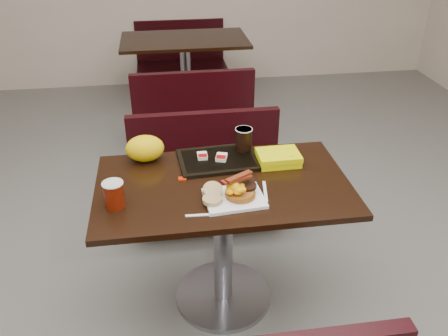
{
  "coord_description": "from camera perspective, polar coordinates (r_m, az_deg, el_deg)",
  "views": [
    {
      "loc": [
        -0.26,
        -1.85,
        1.93
      ],
      "look_at": [
        0.01,
        0.02,
        0.82
      ],
      "focal_mm": 37.33,
      "sensor_mm": 36.0,
      "label": 1
    }
  ],
  "objects": [
    {
      "name": "coffee_cup_far",
      "position": [
        2.44,
        2.43,
        3.57
      ],
      "size": [
        0.09,
        0.09,
        0.12
      ],
      "primitive_type": "cylinder",
      "rotation": [
        0.0,
        0.0,
        -0.12
      ],
      "color": "black",
      "rests_on": "tray"
    },
    {
      "name": "table_near",
      "position": [
        2.43,
        -0.11,
        -9.36
      ],
      "size": [
        1.2,
        0.7,
        0.75
      ],
      "primitive_type": null,
      "color": "black",
      "rests_on": "floor"
    },
    {
      "name": "hashbrown_sleeve_left",
      "position": [
        2.38,
        -2.67,
        1.51
      ],
      "size": [
        0.05,
        0.07,
        0.02
      ],
      "primitive_type": "cube",
      "rotation": [
        0.0,
        0.0,
        -0.0
      ],
      "color": "silver",
      "rests_on": "tray"
    },
    {
      "name": "paper_bag",
      "position": [
        2.4,
        -9.66,
        2.39
      ],
      "size": [
        0.23,
        0.2,
        0.14
      ],
      "primitive_type": "ellipsoid",
      "rotation": [
        0.0,
        0.0,
        0.33
      ],
      "color": "yellow",
      "rests_on": "table_near"
    },
    {
      "name": "hashbrown_sleeve_right",
      "position": [
        2.37,
        -0.31,
        1.33
      ],
      "size": [
        0.07,
        0.08,
        0.02
      ],
      "primitive_type": "cube",
      "rotation": [
        0.0,
        0.0,
        -0.28
      ],
      "color": "silver",
      "rests_on": "tray"
    },
    {
      "name": "muffin_bottom",
      "position": [
        2.05,
        -1.44,
        -3.91
      ],
      "size": [
        0.1,
        0.1,
        0.02
      ],
      "primitive_type": "cylinder",
      "rotation": [
        0.0,
        0.0,
        -0.12
      ],
      "color": "tan",
      "rests_on": "platter"
    },
    {
      "name": "tray",
      "position": [
        2.38,
        -0.72,
        1.0
      ],
      "size": [
        0.42,
        0.31,
        0.02
      ],
      "primitive_type": "cube",
      "rotation": [
        0.0,
        0.0,
        0.07
      ],
      "color": "black",
      "rests_on": "table_near"
    },
    {
      "name": "clamshell",
      "position": [
        2.38,
        6.66,
        1.25
      ],
      "size": [
        0.21,
        0.16,
        0.06
      ],
      "primitive_type": "cube",
      "rotation": [
        0.0,
        0.0,
        0.02
      ],
      "color": "#E0DB03",
      "rests_on": "table_near"
    },
    {
      "name": "coffee_cup_near",
      "position": [
        2.07,
        -13.33,
        -3.2
      ],
      "size": [
        0.1,
        0.1,
        0.12
      ],
      "primitive_type": "cylinder",
      "rotation": [
        0.0,
        0.0,
        -0.18
      ],
      "color": "#931505",
      "rests_on": "table_near"
    },
    {
      "name": "bench_far_s",
      "position": [
        4.07,
        -3.95,
        7.71
      ],
      "size": [
        1.0,
        0.46,
        0.72
      ],
      "primitive_type": null,
      "color": "black",
      "rests_on": "floor"
    },
    {
      "name": "table_far",
      "position": [
        4.72,
        -4.69,
        11.12
      ],
      "size": [
        1.2,
        0.7,
        0.75
      ],
      "primitive_type": null,
      "color": "black",
      "rests_on": "floor"
    },
    {
      "name": "muffin_top",
      "position": [
        2.09,
        -1.39,
        -2.73
      ],
      "size": [
        0.1,
        0.1,
        0.05
      ],
      "primitive_type": "cylinder",
      "rotation": [
        0.38,
        0.0,
        0.1
      ],
      "color": "tan",
      "rests_on": "platter"
    },
    {
      "name": "scrambled_eggs",
      "position": [
        2.05,
        1.31,
        -2.51
      ],
      "size": [
        0.11,
        0.1,
        0.05
      ],
      "primitive_type": "ellipsoid",
      "rotation": [
        0.0,
        0.0,
        -0.29
      ],
      "color": "#E1BC04",
      "rests_on": "pancake_stack"
    },
    {
      "name": "knife",
      "position": [
        2.15,
        5.06,
        -2.86
      ],
      "size": [
        0.04,
        0.17,
        0.0
      ],
      "primitive_type": "cube",
      "rotation": [
        0.0,
        0.0,
        -1.72
      ],
      "color": "white",
      "rests_on": "table_near"
    },
    {
      "name": "sausage_patty",
      "position": [
        2.1,
        2.89,
        -2.19
      ],
      "size": [
        0.1,
        0.1,
        0.01
      ],
      "primitive_type": "cylinder",
      "rotation": [
        0.0,
        0.0,
        -0.19
      ],
      "color": "black",
      "rests_on": "pancake_stack"
    },
    {
      "name": "bacon_strips",
      "position": [
        2.05,
        1.56,
        -1.34
      ],
      "size": [
        0.17,
        0.14,
        0.01
      ],
      "primitive_type": null,
      "rotation": [
        0.0,
        0.0,
        0.52
      ],
      "color": "#400408",
      "rests_on": "scrambled_eggs"
    },
    {
      "name": "pancake_stack",
      "position": [
        2.08,
        2.04,
        -3.09
      ],
      "size": [
        0.16,
        0.16,
        0.03
      ],
      "primitive_type": "cylinder",
      "rotation": [
        0.0,
        0.0,
        -0.18
      ],
      "color": "#974B19",
      "rests_on": "platter"
    },
    {
      "name": "platter",
      "position": [
        2.09,
        1.27,
        -3.75
      ],
      "size": [
        0.28,
        0.22,
        0.02
      ],
      "primitive_type": "cube",
      "rotation": [
        0.0,
        0.0,
        0.08
      ],
      "color": "white",
      "rests_on": "table_near"
    },
    {
      "name": "floor",
      "position": [
        2.68,
        -0.1,
        -15.52
      ],
      "size": [
        6.0,
        7.0,
        0.01
      ],
      "primitive_type": "cube",
      "color": "slate",
      "rests_on": "ground"
    },
    {
      "name": "bench_near_n",
      "position": [
        3.0,
        -2.01,
        -1.08
      ],
      "size": [
        1.0,
        0.46,
        0.72
      ],
      "primitive_type": null,
      "color": "black",
      "rests_on": "floor"
    },
    {
      "name": "condiment_ketchup",
      "position": [
        2.19,
        1.32,
        -1.98
      ],
      "size": [
        0.05,
        0.04,
        0.01
      ],
      "primitive_type": "cube",
      "rotation": [
        0.0,
        0.0,
        -0.07
      ],
      "color": "#8C0504",
      "rests_on": "table_near"
    },
    {
      "name": "condiment_syrup",
      "position": [
        2.24,
        -5.14,
        -1.34
      ],
      "size": [
        0.04,
        0.03,
        0.01
      ],
      "primitive_type": "cube",
      "rotation": [
        0.0,
        0.0,
        -0.08
      ],
      "color": "#B12407",
      "rests_on": "table_near"
    },
    {
      "name": "fork",
      "position": [
        1.99,
        -3.31,
        -5.8
      ],
      "size": [
        0.14,
        0.03,
        0.0
      ],
      "primitive_type": null,
      "rotation": [
        0.0,
        0.0,
        -0.05
      ],
      "color": "white",
      "rests_on": "table_near"
    },
    {
      "name": "bench_far_n",
      "position": [
        5.39,
        -5.24,
        13.4
      ],
      "size": [
        1.0,
        0.46,
        0.72
      ],
      "primitive_type": null,
      "color": "black",
      "rests_on": "floor"
    }
  ]
}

